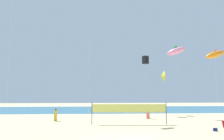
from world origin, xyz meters
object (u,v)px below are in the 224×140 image
kite_black_box (145,60)px  kite_yellow_delta (163,76)px  volleyball_net (129,109)px  beach_handbag (215,130)px  beachgoer_mustard_shirt (56,114)px  kite_pink_inflatable (176,51)px  beachgoer_maroon_shirt (148,111)px  kite_orange_inflatable (215,55)px

kite_black_box → kite_yellow_delta: bearing=7.6°
volleyball_net → beach_handbag: size_ratio=23.49×
beachgoer_mustard_shirt → kite_yellow_delta: size_ratio=0.22×
beachgoer_mustard_shirt → kite_pink_inflatable: 18.82m
volleyball_net → kite_yellow_delta: 13.91m
kite_black_box → beach_handbag: bearing=-79.5°
beachgoer_maroon_shirt → beach_handbag: 10.70m
kite_pink_inflatable → kite_orange_inflatable: (2.51, -6.07, -1.52)m
beachgoer_mustard_shirt → volleyball_net: 9.21m
beachgoer_maroon_shirt → kite_pink_inflatable: size_ratio=0.18×
beachgoer_mustard_shirt → kite_orange_inflatable: size_ratio=0.18×
beachgoer_maroon_shirt → volleyball_net: bearing=93.7°
beachgoer_mustard_shirt → kite_yellow_delta: (15.61, 7.71, 5.27)m
beachgoer_maroon_shirt → kite_black_box: bearing=-64.4°
beach_handbag → kite_orange_inflatable: bearing=59.0°
beach_handbag → kite_black_box: kite_black_box is taller
volleyball_net → kite_yellow_delta: kite_yellow_delta is taller
beach_handbag → volleyball_net: bearing=146.2°
beachgoer_mustard_shirt → kite_orange_inflatable: 20.36m
volleyball_net → kite_pink_inflatable: kite_pink_inflatable is taller
kite_pink_inflatable → kite_orange_inflatable: kite_pink_inflatable is taller
beachgoer_mustard_shirt → volleyball_net: size_ratio=0.19×
volleyball_net → kite_orange_inflatable: 12.15m
kite_black_box → kite_orange_inflatable: 11.78m
kite_yellow_delta → kite_pink_inflatable: 5.52m
beachgoer_maroon_shirt → kite_orange_inflatable: (7.14, -4.48, 6.92)m
beach_handbag → kite_yellow_delta: bearing=90.0°
beach_handbag → kite_pink_inflatable: (0.78, 11.53, 9.29)m
beachgoer_mustard_shirt → kite_black_box: kite_black_box is taller
beach_handbag → kite_yellow_delta: 16.94m
beach_handbag → kite_pink_inflatable: 14.83m
beachgoer_maroon_shirt → kite_yellow_delta: bearing=-87.5°
kite_yellow_delta → kite_black_box: 3.89m
kite_pink_inflatable → beachgoer_maroon_shirt: bearing=-161.1°
kite_black_box → beachgoer_mustard_shirt: bearing=-150.1°
volleyball_net → kite_black_box: kite_black_box is taller
volleyball_net → beachgoer_mustard_shirt: bearing=158.3°
beach_handbag → kite_orange_inflatable: size_ratio=0.04×
volleyball_net → kite_black_box: 13.51m
kite_black_box → kite_pink_inflatable: bearing=-47.2°
beach_handbag → kite_yellow_delta: size_ratio=0.05×
beachgoer_mustard_shirt → beach_handbag: beachgoer_mustard_shirt is taller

